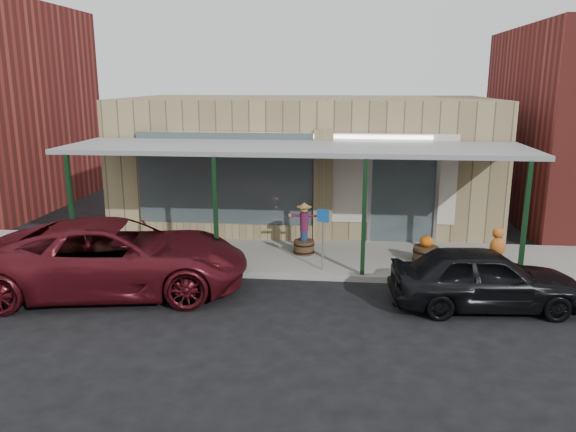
# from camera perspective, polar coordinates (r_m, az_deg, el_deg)

# --- Properties ---
(ground) EXTENTS (120.00, 120.00, 0.00)m
(ground) POSITION_cam_1_polar(r_m,az_deg,el_deg) (12.00, -0.98, -9.76)
(ground) COLOR black
(ground) RESTS_ON ground
(sidewalk) EXTENTS (40.00, 3.20, 0.15)m
(sidewalk) POSITION_cam_1_polar(r_m,az_deg,el_deg) (15.33, 0.64, -4.18)
(sidewalk) COLOR gray
(sidewalk) RESTS_ON ground
(storefront) EXTENTS (12.00, 6.25, 4.20)m
(storefront) POSITION_cam_1_polar(r_m,az_deg,el_deg) (19.33, 1.91, 5.68)
(storefront) COLOR #96865C
(storefront) RESTS_ON ground
(awning) EXTENTS (12.00, 3.00, 3.04)m
(awning) POSITION_cam_1_polar(r_m,az_deg,el_deg) (14.66, 0.65, 6.76)
(awning) COLOR gray
(awning) RESTS_ON ground
(block_buildings_near) EXTENTS (61.00, 8.00, 8.00)m
(block_buildings_near) POSITION_cam_1_polar(r_m,az_deg,el_deg) (20.17, 7.96, 10.67)
(block_buildings_near) COLOR maroon
(block_buildings_near) RESTS_ON ground
(barrel_scarecrow) EXTENTS (0.87, 0.56, 1.43)m
(barrel_scarecrow) POSITION_cam_1_polar(r_m,az_deg,el_deg) (15.25, 1.63, -2.09)
(barrel_scarecrow) COLOR #45341B
(barrel_scarecrow) RESTS_ON sidewalk
(barrel_pumpkin) EXTENTS (0.85, 0.85, 0.77)m
(barrel_pumpkin) POSITION_cam_1_polar(r_m,az_deg,el_deg) (14.96, 13.83, -3.64)
(barrel_pumpkin) COLOR #45341B
(barrel_pumpkin) RESTS_ON sidewalk
(handicap_sign) EXTENTS (0.30, 0.15, 1.56)m
(handicap_sign) POSITION_cam_1_polar(r_m,az_deg,el_deg) (13.83, 3.56, -1.55)
(handicap_sign) COLOR gray
(handicap_sign) RESTS_ON sidewalk
(parked_sedan) EXTENTS (4.06, 2.05, 1.57)m
(parked_sedan) POSITION_cam_1_polar(r_m,az_deg,el_deg) (12.71, 19.30, -5.94)
(parked_sedan) COLOR black
(parked_sedan) RESTS_ON ground
(car_maroon) EXTENTS (6.40, 3.79, 1.67)m
(car_maroon) POSITION_cam_1_polar(r_m,az_deg,el_deg) (13.46, -17.11, -3.98)
(car_maroon) COLOR #511018
(car_maroon) RESTS_ON ground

